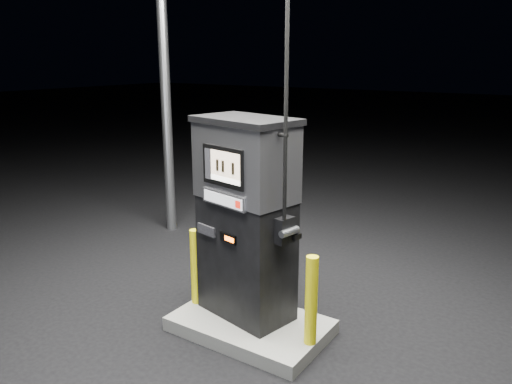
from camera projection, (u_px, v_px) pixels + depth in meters
The scene contains 5 objects.
ground at pixel (250, 331), 5.34m from camera, with size 80.00×80.00×0.00m, color black.
pump_island at pixel (250, 325), 5.32m from camera, with size 1.60×1.00×0.15m, color slate.
fuel_dispenser at pixel (246, 217), 5.16m from camera, with size 1.22×0.83×4.40m.
bollard_left at pixel (196, 267), 5.56m from camera, with size 0.12×0.12×0.87m, color yellow.
bollard_right at pixel (311, 301), 4.75m from camera, with size 0.12×0.12×0.90m, color yellow.
Camera 1 is at (2.69, -3.94, 2.84)m, focal length 35.00 mm.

